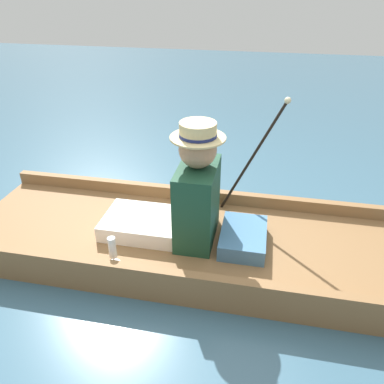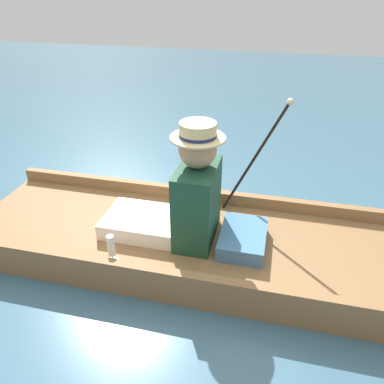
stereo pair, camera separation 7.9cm
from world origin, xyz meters
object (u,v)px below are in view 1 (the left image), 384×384
object	(u,v)px
seated_person	(184,198)
teddy_bear	(197,187)
wine_glass	(112,249)
walking_cane	(258,149)

from	to	relation	value
seated_person	teddy_bear	size ratio (longest dim) A/B	2.13
teddy_bear	wine_glass	distance (m)	0.83
teddy_bear	walking_cane	world-z (taller)	walking_cane
teddy_bear	wine_glass	xyz separation A→B (m)	(-0.73, 0.38, -0.07)
seated_person	teddy_bear	distance (m)	0.38
walking_cane	wine_glass	bearing A→B (deg)	134.21
seated_person	wine_glass	xyz separation A→B (m)	(-0.37, 0.36, -0.18)
seated_person	walking_cane	size ratio (longest dim) A/B	0.93
teddy_bear	wine_glass	bearing A→B (deg)	152.88
wine_glass	walking_cane	bearing A→B (deg)	-45.79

